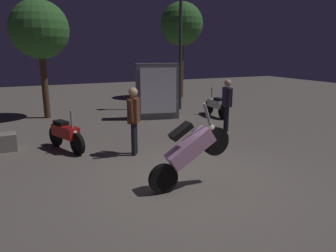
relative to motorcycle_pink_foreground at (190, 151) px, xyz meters
name	(u,v)px	position (x,y,z in m)	size (l,w,h in m)	color
ground_plane	(187,180)	(0.14, 0.33, -0.74)	(40.00, 40.00, 0.00)	#605951
motorcycle_pink_foreground	(190,151)	(0.00, 0.00, 0.00)	(1.66, 0.30, 1.63)	black
motorcycle_white_parked_left	(216,105)	(4.15, 5.49, -0.31)	(0.35, 1.66, 1.11)	black
motorcycle_red_parked_right	(66,134)	(-1.85, 3.41, -0.31)	(0.73, 1.57, 1.11)	black
person_rider_beside	(227,101)	(3.16, 3.36, 0.26)	(0.35, 0.66, 1.68)	black
person_bystander_far	(134,115)	(-0.32, 2.32, 0.27)	(0.43, 0.61, 1.70)	black
streetlamp_near	(181,26)	(3.54, 7.46, 2.80)	(0.36, 0.36, 5.68)	#38383D
tree_left_bg	(182,25)	(5.23, 10.70, 3.16)	(2.27, 2.27, 5.08)	#4C331E
tree_center_bg	(40,30)	(-2.01, 7.96, 2.54)	(2.13, 2.13, 4.38)	#4C331E
kiosk_billboard	(157,91)	(1.86, 6.06, 0.31)	(1.67, 0.86, 2.10)	#595960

